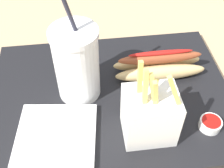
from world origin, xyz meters
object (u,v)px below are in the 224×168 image
soda_cup (77,64)px  ketchup_cup_1 (210,124)px  napkin_stack (56,135)px  hot_dog_1 (159,65)px  fries_basket (150,115)px

soda_cup → ketchup_cup_1: size_ratio=6.34×
ketchup_cup_1 → napkin_stack: size_ratio=0.29×
hot_dog_1 → soda_cup: bearing=10.2°
fries_basket → hot_dog_1: (-0.05, -0.14, -0.03)m
fries_basket → hot_dog_1: bearing=-110.3°
fries_basket → ketchup_cup_1: (-0.11, 0.00, -0.04)m
ketchup_cup_1 → napkin_stack: (0.27, -0.01, -0.00)m
hot_dog_1 → napkin_stack: hot_dog_1 is taller
ketchup_cup_1 → soda_cup: bearing=-27.0°
napkin_stack → fries_basket: bearing=176.9°
ketchup_cup_1 → hot_dog_1: bearing=-67.4°
fries_basket → napkin_stack: 0.17m
fries_basket → napkin_stack: size_ratio=1.13×
fries_basket → napkin_stack: (0.16, -0.01, -0.04)m
soda_cup → napkin_stack: size_ratio=1.83×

